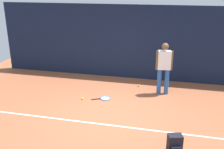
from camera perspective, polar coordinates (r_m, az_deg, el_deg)
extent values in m
plane|color=#9E5638|center=(7.44, -0.72, -8.28)|extent=(12.00, 12.00, 0.00)
cube|color=#141E38|center=(9.75, 3.56, 7.00)|extent=(10.00, 0.10, 2.74)
cube|color=white|center=(6.88, -2.09, -10.77)|extent=(9.00, 0.05, 0.00)
cylinder|color=#2659A5|center=(8.66, 11.82, -1.54)|extent=(0.14, 0.14, 0.85)
cylinder|color=#2659A5|center=(8.63, 10.24, -1.49)|extent=(0.14, 0.14, 0.85)
cube|color=white|center=(8.42, 11.34, 3.10)|extent=(0.43, 0.27, 0.60)
sphere|color=brown|center=(8.31, 11.54, 6.02)|extent=(0.22, 0.22, 0.22)
cylinder|color=brown|center=(8.45, 12.82, 2.98)|extent=(0.09, 0.09, 0.62)
cylinder|color=brown|center=(8.40, 9.85, 3.09)|extent=(0.09, 0.09, 0.62)
cylinder|color=black|center=(8.23, -3.51, -5.38)|extent=(0.28, 0.16, 0.03)
torus|color=#1E72BF|center=(8.28, -1.45, -5.20)|extent=(0.43, 0.43, 0.02)
cylinder|color=#B2B2B2|center=(8.28, -1.45, -5.20)|extent=(0.37, 0.37, 0.00)
cube|color=black|center=(5.90, 13.49, -14.54)|extent=(0.34, 0.28, 0.44)
sphere|color=#CCE033|center=(8.28, -6.44, -5.18)|extent=(0.07, 0.07, 0.07)
sphere|color=#CCE033|center=(9.27, 5.88, -2.38)|extent=(0.07, 0.07, 0.07)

